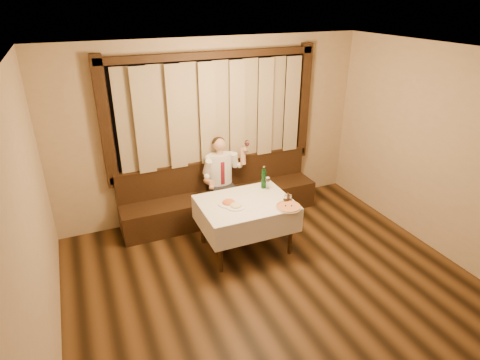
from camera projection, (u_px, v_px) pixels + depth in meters
name	position (u px, v px, depth m)	size (l,w,h in m)	color
room	(272.00, 172.00, 4.59)	(5.01, 6.01, 2.81)	black
banquette	(220.00, 199.00, 6.55)	(3.20, 0.61, 0.94)	black
dining_table	(246.00, 208.00, 5.55)	(1.27, 0.97, 0.76)	black
pizza	(288.00, 207.00, 5.35)	(0.35, 0.35, 0.04)	white
pasta_red	(229.00, 201.00, 5.43)	(0.29, 0.29, 0.10)	white
pasta_cream	(236.00, 204.00, 5.36)	(0.27, 0.27, 0.09)	white
green_bottle	(264.00, 179.00, 5.84)	(0.07, 0.07, 0.34)	#11521E
table_wine_glass	(268.00, 180.00, 5.80)	(0.08, 0.08, 0.20)	white
cruet_caddy	(288.00, 199.00, 5.49)	(0.13, 0.09, 0.13)	black
seated_man	(222.00, 173.00, 6.27)	(0.73, 0.55, 1.36)	black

